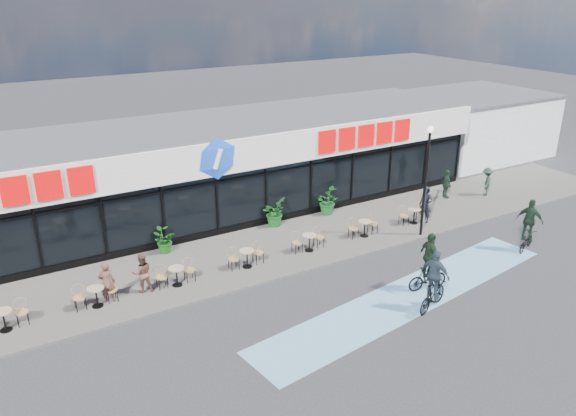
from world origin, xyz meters
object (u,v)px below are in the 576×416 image
Objects in this scene: lamp_post at (426,172)px; patron_right at (142,273)px; potted_plant_right at (326,201)px; cyclist_b at (528,229)px; potted_plant_left at (163,241)px; patron_left at (107,282)px; potted_plant_mid at (274,212)px; pedestrian_a at (426,205)px; pedestrian_b at (446,184)px; pedestrian_c at (487,182)px; cyclist_a at (429,266)px.

patron_right is (-12.47, 1.38, -2.24)m from lamp_post.
patron_right reaches higher than potted_plant_right.
cyclist_b is at bearing -48.24° from lamp_post.
potted_plant_left is at bearing -178.92° from potted_plant_right.
potted_plant_left is 8.46m from potted_plant_right.
cyclist_b reaches higher than patron_left.
cyclist_b reaches higher than potted_plant_right.
potted_plant_mid is 7.26m from pedestrian_a.
pedestrian_b is (18.26, 1.65, -0.00)m from patron_left.
pedestrian_c reaches higher than potted_plant_left.
pedestrian_c is (5.47, 1.12, -0.12)m from pedestrian_a.
patron_right is (-1.73, -2.79, 0.25)m from potted_plant_left.
pedestrian_c is 11.43m from cyclist_a.
lamp_post is at bearing -178.94° from patron_right.
pedestrian_b is at bearing -8.35° from potted_plant_mid.
potted_plant_right is at bearing -158.41° from pedestrian_a.
pedestrian_a is 1.14× the size of pedestrian_b.
potted_plant_left is at bearing -114.36° from patron_right.
lamp_post is 2.18× the size of cyclist_a.
potted_plant_right is at bearing 124.48° from cyclist_b.
pedestrian_b is 2.32m from pedestrian_c.
pedestrian_a reaches higher than potted_plant_left.
pedestrian_a is 6.44m from cyclist_a.
pedestrian_c is at bearing 30.96° from cyclist_a.
cyclist_a reaches higher than potted_plant_left.
potted_plant_mid is at bearing 100.23° from pedestrian_b.
potted_plant_mid is at bearing 179.28° from potted_plant_right.
cyclist_b is at bearing -43.13° from potted_plant_mid.
pedestrian_a is at bearing -29.47° from pedestrian_c.
pedestrian_b is at bearing 95.39° from pedestrian_a.
potted_plant_left is 0.82× the size of potted_plant_right.
cyclist_a is (7.60, -7.91, 0.36)m from potted_plant_left.
patron_left reaches higher than potted_plant_right.
lamp_post is 14.02m from patron_left.
lamp_post reaches higher than patron_left.
patron_right is at bearing -116.35° from pedestrian_a.
potted_plant_right is (-2.29, 4.33, -2.37)m from lamp_post.
pedestrian_a is at bearing -174.11° from patron_right.
potted_plant_left is at bearing -127.73° from patron_left.
cyclist_a is (-4.33, -4.76, 0.00)m from pedestrian_a.
cyclist_a is (-3.14, -3.73, -2.12)m from lamp_post.
cyclist_b is (8.24, -7.72, 0.25)m from potted_plant_mid.
lamp_post is 7.23m from potted_plant_mid.
potted_plant_left is at bearing 103.95° from pedestrian_b.
pedestrian_a is 4.73m from cyclist_b.
cyclist_b reaches higher than potted_plant_left.
pedestrian_b is (4.48, 2.94, -2.23)m from lamp_post.
potted_plant_mid reaches higher than potted_plant_left.
patron_right is (-10.18, -2.95, 0.13)m from potted_plant_right.
lamp_post is 5.81m from pedestrian_b.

